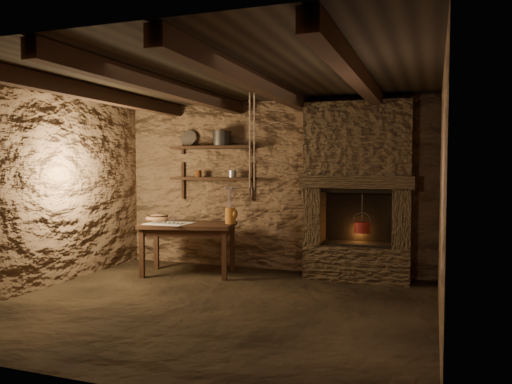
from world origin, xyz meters
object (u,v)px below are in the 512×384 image
(wooden_bowl, at_px, (158,218))
(red_pot, at_px, (362,227))
(iron_stockpot, at_px, (222,139))
(work_table, at_px, (189,247))
(stoneware_jug, at_px, (231,208))

(wooden_bowl, height_order, red_pot, red_pot)
(iron_stockpot, bearing_deg, red_pot, -3.40)
(work_table, relative_size, red_pot, 2.51)
(work_table, xyz_separation_m, red_pot, (2.28, 0.44, 0.32))
(wooden_bowl, height_order, iron_stockpot, iron_stockpot)
(work_table, distance_m, stoneware_jug, 0.79)
(wooden_bowl, relative_size, red_pot, 0.63)
(wooden_bowl, xyz_separation_m, red_pot, (2.79, 0.38, -0.04))
(red_pot, bearing_deg, iron_stockpot, 176.60)
(work_table, relative_size, stoneware_jug, 2.69)
(work_table, height_order, stoneware_jug, stoneware_jug)
(red_pot, bearing_deg, work_table, -169.13)
(work_table, height_order, iron_stockpot, iron_stockpot)
(iron_stockpot, relative_size, red_pot, 0.48)
(wooden_bowl, bearing_deg, iron_stockpot, 32.98)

